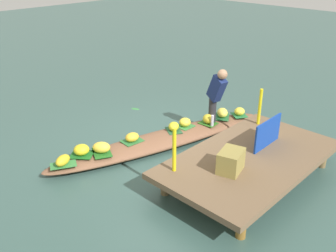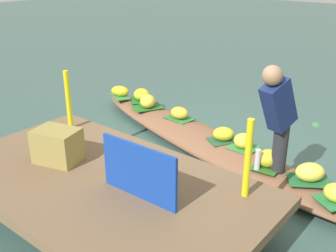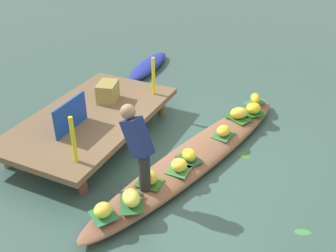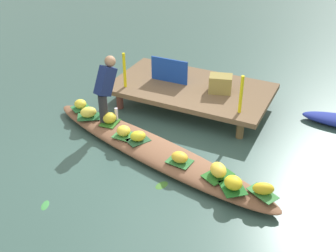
{
  "view_description": "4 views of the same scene",
  "coord_description": "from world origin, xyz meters",
  "px_view_note": "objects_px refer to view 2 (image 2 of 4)",
  "views": [
    {
      "loc": [
        4.72,
        4.72,
        3.55
      ],
      "look_at": [
        0.1,
        0.24,
        0.53
      ],
      "focal_mm": 40.3,
      "sensor_mm": 36.0,
      "label": 1
    },
    {
      "loc": [
        -2.7,
        4.09,
        2.38
      ],
      "look_at": [
        0.27,
        0.44,
        0.41
      ],
      "focal_mm": 43.08,
      "sensor_mm": 36.0,
      "label": 2
    },
    {
      "loc": [
        -4.87,
        -1.8,
        3.74
      ],
      "look_at": [
        0.35,
        0.67,
        0.3
      ],
      "focal_mm": 42.19,
      "sensor_mm": 36.0,
      "label": 3
    },
    {
      "loc": [
        2.76,
        -5.12,
        4.18
      ],
      "look_at": [
        0.06,
        0.46,
        0.36
      ],
      "focal_mm": 44.29,
      "sensor_mm": 36.0,
      "label": 4
    }
  ],
  "objects_px": {
    "banana_bunch_6": "(120,91)",
    "vendor_person": "(278,113)",
    "banana_bunch_0": "(310,172)",
    "banana_bunch_8": "(336,193)",
    "water_bottle": "(258,160)",
    "banana_bunch_5": "(148,101)",
    "banana_bunch_7": "(223,134)",
    "banana_bunch_2": "(179,113)",
    "vendor_boat": "(204,142)",
    "produce_crate": "(57,146)",
    "banana_bunch_4": "(142,94)",
    "banana_bunch_1": "(268,158)",
    "market_banner": "(139,172)",
    "banana_bunch_3": "(244,141)"
  },
  "relations": [
    {
      "from": "banana_bunch_3",
      "to": "banana_bunch_5",
      "type": "bearing_deg",
      "value": -10.24
    },
    {
      "from": "vendor_person",
      "to": "market_banner",
      "type": "height_order",
      "value": "vendor_person"
    },
    {
      "from": "banana_bunch_2",
      "to": "produce_crate",
      "type": "relative_size",
      "value": 0.63
    },
    {
      "from": "vendor_boat",
      "to": "banana_bunch_1",
      "type": "xyz_separation_m",
      "value": [
        -1.05,
        0.3,
        0.21
      ]
    },
    {
      "from": "banana_bunch_0",
      "to": "banana_bunch_8",
      "type": "bearing_deg",
      "value": 147.97
    },
    {
      "from": "banana_bunch_8",
      "to": "vendor_person",
      "type": "relative_size",
      "value": 0.2
    },
    {
      "from": "banana_bunch_6",
      "to": "vendor_person",
      "type": "height_order",
      "value": "vendor_person"
    },
    {
      "from": "banana_bunch_3",
      "to": "produce_crate",
      "type": "xyz_separation_m",
      "value": [
        1.09,
        1.9,
        0.31
      ]
    },
    {
      "from": "banana_bunch_2",
      "to": "vendor_person",
      "type": "height_order",
      "value": "vendor_person"
    },
    {
      "from": "banana_bunch_6",
      "to": "produce_crate",
      "type": "bearing_deg",
      "value": 122.68
    },
    {
      "from": "water_bottle",
      "to": "banana_bunch_7",
      "type": "bearing_deg",
      "value": -31.75
    },
    {
      "from": "water_bottle",
      "to": "produce_crate",
      "type": "xyz_separation_m",
      "value": [
        1.48,
        1.5,
        0.28
      ]
    },
    {
      "from": "banana_bunch_4",
      "to": "banana_bunch_7",
      "type": "bearing_deg",
      "value": 165.09
    },
    {
      "from": "banana_bunch_6",
      "to": "vendor_person",
      "type": "xyz_separation_m",
      "value": [
        -3.15,
        0.81,
        0.6
      ]
    },
    {
      "from": "banana_bunch_0",
      "to": "produce_crate",
      "type": "xyz_separation_m",
      "value": [
        2.02,
        1.64,
        0.3
      ]
    },
    {
      "from": "banana_bunch_1",
      "to": "banana_bunch_2",
      "type": "relative_size",
      "value": 0.91
    },
    {
      "from": "banana_bunch_4",
      "to": "vendor_person",
      "type": "xyz_separation_m",
      "value": [
        -2.72,
        0.88,
        0.59
      ]
    },
    {
      "from": "banana_bunch_5",
      "to": "banana_bunch_1",
      "type": "bearing_deg",
      "value": 165.67
    },
    {
      "from": "vendor_boat",
      "to": "banana_bunch_5",
      "type": "bearing_deg",
      "value": 1.08
    },
    {
      "from": "banana_bunch_1",
      "to": "banana_bunch_6",
      "type": "xyz_separation_m",
      "value": [
        3.05,
        -0.71,
        -0.01
      ]
    },
    {
      "from": "banana_bunch_1",
      "to": "banana_bunch_5",
      "type": "height_order",
      "value": "same"
    },
    {
      "from": "banana_bunch_0",
      "to": "banana_bunch_2",
      "type": "height_order",
      "value": "banana_bunch_0"
    },
    {
      "from": "banana_bunch_7",
      "to": "banana_bunch_2",
      "type": "bearing_deg",
      "value": -15.33
    },
    {
      "from": "banana_bunch_4",
      "to": "water_bottle",
      "type": "xyz_separation_m",
      "value": [
        -2.57,
        0.93,
        0.02
      ]
    },
    {
      "from": "market_banner",
      "to": "produce_crate",
      "type": "relative_size",
      "value": 1.82
    },
    {
      "from": "banana_bunch_1",
      "to": "produce_crate",
      "type": "xyz_separation_m",
      "value": [
        1.54,
        1.65,
        0.3
      ]
    },
    {
      "from": "vendor_person",
      "to": "produce_crate",
      "type": "xyz_separation_m",
      "value": [
        1.64,
        1.55,
        -0.29
      ]
    },
    {
      "from": "water_bottle",
      "to": "banana_bunch_8",
      "type": "bearing_deg",
      "value": 174.98
    },
    {
      "from": "banana_bunch_2",
      "to": "market_banner",
      "type": "height_order",
      "value": "market_banner"
    },
    {
      "from": "banana_bunch_5",
      "to": "water_bottle",
      "type": "xyz_separation_m",
      "value": [
        -2.27,
        0.74,
        0.02
      ]
    },
    {
      "from": "banana_bunch_0",
      "to": "banana_bunch_6",
      "type": "distance_m",
      "value": 3.6
    },
    {
      "from": "banana_bunch_0",
      "to": "market_banner",
      "type": "bearing_deg",
      "value": 60.41
    },
    {
      "from": "banana_bunch_1",
      "to": "market_banner",
      "type": "distance_m",
      "value": 1.72
    },
    {
      "from": "banana_bunch_1",
      "to": "banana_bunch_3",
      "type": "height_order",
      "value": "banana_bunch_1"
    },
    {
      "from": "banana_bunch_3",
      "to": "vendor_person",
      "type": "bearing_deg",
      "value": 147.13
    },
    {
      "from": "banana_bunch_8",
      "to": "vendor_person",
      "type": "xyz_separation_m",
      "value": [
        0.72,
        -0.13,
        0.6
      ]
    },
    {
      "from": "banana_bunch_5",
      "to": "market_banner",
      "type": "xyz_separation_m",
      "value": [
        -1.89,
        2.22,
        0.38
      ]
    },
    {
      "from": "banana_bunch_2",
      "to": "banana_bunch_8",
      "type": "bearing_deg",
      "value": 162.98
    },
    {
      "from": "banana_bunch_3",
      "to": "banana_bunch_6",
      "type": "xyz_separation_m",
      "value": [
        2.6,
        -0.45,
        -0.0
      ]
    },
    {
      "from": "vendor_boat",
      "to": "banana_bunch_2",
      "type": "bearing_deg",
      "value": -7.17
    },
    {
      "from": "banana_bunch_4",
      "to": "banana_bunch_7",
      "type": "distance_m",
      "value": 1.93
    },
    {
      "from": "vendor_boat",
      "to": "water_bottle",
      "type": "relative_size",
      "value": 19.46
    },
    {
      "from": "banana_bunch_0",
      "to": "banana_bunch_5",
      "type": "distance_m",
      "value": 2.87
    },
    {
      "from": "banana_bunch_5",
      "to": "water_bottle",
      "type": "relative_size",
      "value": 1.29
    },
    {
      "from": "vendor_boat",
      "to": "banana_bunch_8",
      "type": "relative_size",
      "value": 20.24
    },
    {
      "from": "banana_bunch_4",
      "to": "water_bottle",
      "type": "relative_size",
      "value": 1.13
    },
    {
      "from": "banana_bunch_7",
      "to": "vendor_person",
      "type": "height_order",
      "value": "vendor_person"
    },
    {
      "from": "banana_bunch_4",
      "to": "vendor_person",
      "type": "distance_m",
      "value": 2.92
    },
    {
      "from": "water_bottle",
      "to": "banana_bunch_3",
      "type": "bearing_deg",
      "value": -45.6
    },
    {
      "from": "banana_bunch_8",
      "to": "banana_bunch_7",
      "type": "bearing_deg",
      "value": -17.96
    }
  ]
}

